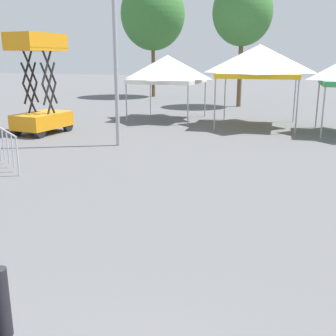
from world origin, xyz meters
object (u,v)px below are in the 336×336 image
Objects in this scene: tree_behind_tents_center at (243,12)px; crowd_barrier_by_lift at (7,142)px; canopy_tent_right_of_center at (259,61)px; scissor_lift at (41,104)px; canopy_tent_far_left at (167,69)px; tree_behind_tents_right at (153,14)px; light_pole_near_lift at (114,5)px.

crowd_barrier_by_lift is at bearing -102.19° from tree_behind_tents_center.
scissor_lift is (-8.12, -4.74, -1.68)m from canopy_tent_right_of_center.
scissor_lift is 2.33× the size of crowd_barrier_by_lift.
canopy_tent_right_of_center is 0.48× the size of tree_behind_tents_center.
canopy_tent_far_left is 6.68m from scissor_lift.
canopy_tent_far_left is at bearing 83.40° from crowd_barrier_by_lift.
scissor_lift is 14.49m from tree_behind_tents_center.
tree_behind_tents_center is at bearing -32.55° from tree_behind_tents_right.
tree_behind_tents_right is at bearing 127.60° from canopy_tent_right_of_center.
tree_behind_tents_right reaches higher than scissor_lift.
crowd_barrier_by_lift is (-1.61, -3.81, -3.94)m from light_pole_near_lift.
tree_behind_tents_center is at bearing 63.62° from scissor_lift.
tree_behind_tents_center is 9.05m from tree_behind_tents_right.
tree_behind_tents_center is at bearing 77.81° from crowd_barrier_by_lift.
tree_behind_tents_right is (-1.49, 17.20, 5.06)m from scissor_lift.
tree_behind_tents_right reaches higher than canopy_tent_far_left.
tree_behind_tents_center is at bearing 81.01° from light_pole_near_lift.
tree_behind_tents_center reaches higher than canopy_tent_far_left.
tree_behind_tents_right is (-9.60, 12.47, 3.38)m from canopy_tent_right_of_center.
light_pole_near_lift is 0.92× the size of tree_behind_tents_right.
crowd_barrier_by_lift is at bearing -112.89° from light_pole_near_lift.
crowd_barrier_by_lift is (3.85, -22.25, -5.51)m from tree_behind_tents_right.
canopy_tent_far_left is 0.84× the size of scissor_lift.
scissor_lift is (-3.59, -5.49, -1.28)m from canopy_tent_far_left.
scissor_lift is at bearing -149.74° from canopy_tent_right_of_center.
light_pole_near_lift is at bearing -73.50° from tree_behind_tents_right.
canopy_tent_right_of_center reaches higher than crowd_barrier_by_lift.
scissor_lift reaches higher than crowd_barrier_by_lift.
canopy_tent_right_of_center is 7.49m from light_pole_near_lift.
scissor_lift is at bearing -123.17° from canopy_tent_far_left.
crowd_barrier_by_lift is at bearing -96.60° from canopy_tent_far_left.
light_pole_near_lift is at bearing 67.11° from crowd_barrier_by_lift.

